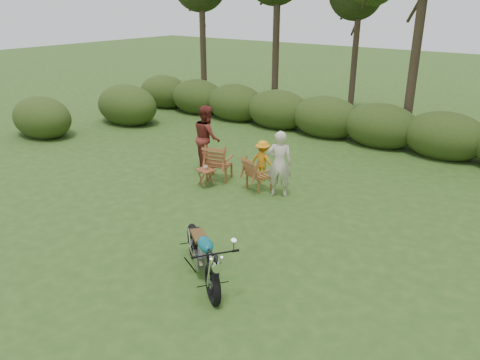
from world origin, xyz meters
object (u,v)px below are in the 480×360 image
Objects in this scene: adult_b at (208,168)px; child at (262,180)px; lawn_chair_right at (259,189)px; side_table at (206,178)px; cup at (206,167)px; motorcycle at (203,276)px; lawn_chair_left at (219,179)px; adult_a at (279,195)px.

adult_b reaches higher than child.
adult_b is (-2.11, 0.47, 0.00)m from lawn_chair_right.
cup is at bearing 123.92° from side_table.
motorcycle is 4.83m from child.
cup reaches higher than side_table.
child is at bearing -163.40° from lawn_chair_left.
adult_a reaches higher than cup.
side_table is 0.28× the size of adult_a.
motorcycle is 4.71m from lawn_chair_left.
lawn_chair_right is 1.40m from side_table.
side_table is at bearing -5.43° from adult_a.
side_table is 1.46m from adult_b.
motorcycle reaches higher than lawn_chair_left.
lawn_chair_right is 1.48m from cup.
child is (0.94, 1.23, -0.51)m from cup.
adult_b is at bearing 128.65° from cup.
adult_a is 1.11m from child.
child is (-0.31, 0.62, 0.00)m from lawn_chair_right.
lawn_chair_left is (-1.27, -0.04, 0.00)m from lawn_chair_right.
side_table reaches higher than lawn_chair_right.
cup is 1.63m from child.
motorcycle is at bearing 109.37° from child.
lawn_chair_left is 0.66m from side_table.
cup is at bearing 50.54° from child.
adult_b is 1.66× the size of child.
adult_a is 0.91× the size of adult_b.
lawn_chair_left is at bearing 161.47° from motorcycle.
motorcycle is 17.60× the size of cup.
side_table is 0.43× the size of child.
lawn_chair_left is 0.91× the size of child.
cup is 1.48m from adult_b.
lawn_chair_left is 8.61× the size of cup.
adult_a reaches higher than side_table.
lawn_chair_right is at bearing 28.20° from side_table.
adult_a reaches higher than lawn_chair_left.
lawn_chair_left is 1.87m from adult_a.
motorcycle reaches higher than cup.
child is (-0.91, 0.64, 0.00)m from adult_a.
adult_b is (-0.87, 1.08, -0.51)m from cup.
motorcycle is 1.23× the size of adult_a.
lawn_chair_left is at bearing -172.57° from adult_b.
lawn_chair_right is 0.48× the size of adult_b.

